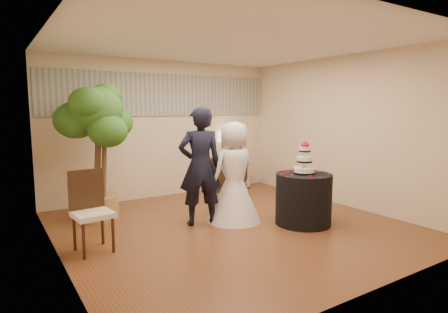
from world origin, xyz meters
TOP-DOWN VIEW (x-y plane):
  - floor at (0.00, 0.00)m, footprint 5.00×5.00m
  - ceiling at (0.00, 0.00)m, footprint 5.00×5.00m
  - wall_back at (0.00, 2.50)m, footprint 5.00×0.06m
  - wall_front at (0.00, -2.50)m, footprint 5.00×0.06m
  - wall_left at (-2.50, 0.00)m, footprint 0.06×5.00m
  - wall_right at (2.50, 0.00)m, footprint 0.06×5.00m
  - mural_border at (0.00, 2.48)m, footprint 4.90×0.02m
  - groom at (-0.37, 0.35)m, footprint 0.78×0.62m
  - bride at (0.18, 0.22)m, footprint 0.89×0.89m
  - cake_table at (1.02, -0.51)m, footprint 1.16×1.16m
  - wedding_cake at (1.02, -0.51)m, footprint 0.33×0.33m
  - console at (1.44, 2.28)m, footprint 0.89×0.42m
  - table_lamp at (1.44, 2.28)m, footprint 0.35×0.35m
  - ficus_tree at (-1.65, 1.50)m, footprint 1.41×1.41m
  - side_chair at (-2.08, 0.11)m, footprint 0.52×0.54m

SIDE VIEW (x-z plane):
  - floor at x=0.00m, z-range 0.00..0.00m
  - console at x=1.44m, z-range 0.00..0.73m
  - cake_table at x=1.02m, z-range 0.00..0.81m
  - side_chair at x=-2.08m, z-range 0.00..1.05m
  - bride at x=0.18m, z-range 0.00..1.63m
  - groom at x=-0.37m, z-range 0.00..1.87m
  - table_lamp at x=1.44m, z-range 0.73..1.31m
  - wedding_cake at x=1.02m, z-range 0.81..1.33m
  - ficus_tree at x=-1.65m, z-range 0.00..2.30m
  - wall_back at x=0.00m, z-range 0.00..2.80m
  - wall_front at x=0.00m, z-range 0.00..2.80m
  - wall_left at x=-2.50m, z-range 0.00..2.80m
  - wall_right at x=2.50m, z-range 0.00..2.80m
  - mural_border at x=0.00m, z-range 1.68..2.52m
  - ceiling at x=0.00m, z-range 2.80..2.80m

